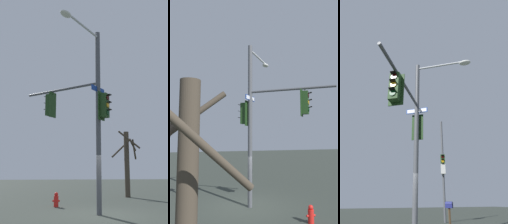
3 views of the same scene
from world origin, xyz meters
The scene contains 5 objects.
ground_plane centered at (0.00, 0.00, 0.00)m, with size 80.00×80.00×0.00m, color #313731.
main_signal_pole_assembly centered at (-0.78, 0.34, 4.87)m, with size 4.00×5.04×8.34m.
fire_hydrant centered at (-2.04, 2.81, 0.34)m, with size 0.38×0.24×0.73m.
mailbox centered at (3.22, -3.45, 1.11)m, with size 0.49×0.47×1.41m.
bare_tree_behind_pole centered at (2.87, 7.34, 2.46)m, with size 1.81×1.85×4.52m.
Camera 2 is at (2.86, 11.36, 3.56)m, focal length 36.21 mm.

